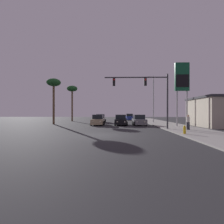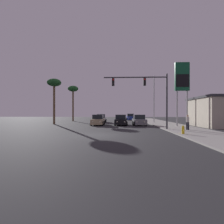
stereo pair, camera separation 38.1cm
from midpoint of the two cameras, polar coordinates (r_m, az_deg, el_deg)
ground_plane at (r=16.05m, az=-3.26°, el=-7.50°), size 120.00×120.00×0.00m
sidewalk_right at (r=27.11m, az=19.43°, el=-4.32°), size 5.00×60.00×0.12m
car_silver at (r=35.43m, az=-3.31°, el=-2.18°), size 2.04×4.34×1.68m
car_tan at (r=28.23m, az=-4.21°, el=-2.72°), size 2.04×4.31×1.68m
car_blue at (r=46.05m, az=6.25°, el=-1.69°), size 2.04×4.33×1.68m
car_grey at (r=28.05m, az=9.23°, el=-2.74°), size 2.04×4.34×1.68m
car_black at (r=28.06m, az=3.28°, el=-2.74°), size 2.04×4.34×1.68m
traffic_light_mast at (r=21.28m, az=12.29°, el=7.13°), size 7.55×0.36×6.50m
street_lamp at (r=34.87m, az=13.65°, el=4.95°), size 1.74×0.24×9.00m
gas_station_sign at (r=27.06m, az=22.29°, el=9.61°), size 2.00×0.42×9.00m
fire_hydrant at (r=17.11m, az=22.80°, el=-5.39°), size 0.24×0.34×0.76m
pedestrian_on_sidewalk at (r=21.25m, az=23.94°, el=-2.86°), size 0.34×0.32×1.67m
palm_tree_mid at (r=41.48m, az=-12.35°, el=6.87°), size 2.40×2.40×8.16m
palm_tree_near at (r=32.18m, az=-18.05°, el=8.44°), size 2.40×2.40×7.89m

